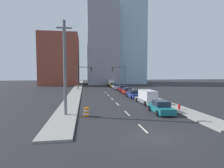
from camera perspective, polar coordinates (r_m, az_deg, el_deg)
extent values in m
plane|color=#262628|center=(13.77, 12.83, -16.52)|extent=(200.00, 200.00, 0.00)
cube|color=gray|center=(56.88, -11.04, -1.01)|extent=(2.63, 89.33, 0.17)
cube|color=gray|center=(58.07, 2.97, -0.85)|extent=(2.63, 89.33, 0.17)
cube|color=beige|center=(15.54, 10.03, -14.08)|extent=(0.16, 2.40, 0.01)
cube|color=beige|center=(20.67, 4.98, -9.53)|extent=(0.16, 2.40, 0.01)
cube|color=beige|center=(26.56, 1.79, -6.53)|extent=(0.16, 2.40, 0.01)
cube|color=beige|center=(31.49, 0.08, -4.91)|extent=(0.16, 2.40, 0.01)
cube|color=beige|center=(36.74, -1.22, -3.66)|extent=(0.16, 2.40, 0.01)
cube|color=beige|center=(41.86, -2.17, -2.75)|extent=(0.16, 2.40, 0.01)
cube|color=brown|center=(72.29, -16.43, 7.44)|extent=(14.00, 16.00, 19.17)
cube|color=gray|center=(76.67, -3.46, 12.11)|extent=(12.00, 20.00, 31.79)
cube|color=#99B7CC|center=(83.30, 4.73, 14.71)|extent=(13.00, 20.00, 41.18)
cylinder|color=#38383D|center=(48.44, -11.03, 2.01)|extent=(0.24, 0.24, 6.66)
cylinder|color=#38383D|center=(48.41, -8.92, 5.50)|extent=(3.62, 0.16, 0.16)
cube|color=black|center=(48.42, -6.77, 4.77)|extent=(0.34, 0.32, 1.10)
cylinder|color=#4C0C0C|center=(48.26, -6.77, 5.18)|extent=(0.22, 0.04, 0.22)
cylinder|color=yellow|center=(48.25, -6.76, 4.77)|extent=(0.22, 0.04, 0.22)
cylinder|color=#0C3F14|center=(48.25, -6.76, 4.37)|extent=(0.22, 0.04, 0.22)
cylinder|color=#38383D|center=(49.70, 4.27, 2.11)|extent=(0.24, 0.24, 6.66)
cylinder|color=#38383D|center=(49.32, 2.23, 5.51)|extent=(3.62, 0.16, 0.16)
cube|color=black|center=(48.99, 0.14, 4.78)|extent=(0.34, 0.32, 1.10)
cylinder|color=#4C0C0C|center=(48.83, 0.18, 5.19)|extent=(0.22, 0.04, 0.22)
cylinder|color=yellow|center=(48.83, 0.18, 4.79)|extent=(0.22, 0.04, 0.22)
cylinder|color=#0C3F14|center=(48.82, 0.18, 4.39)|extent=(0.22, 0.04, 0.22)
cylinder|color=slate|center=(19.51, -15.14, 4.78)|extent=(0.32, 0.32, 10.28)
cube|color=slate|center=(20.07, -15.36, 17.27)|extent=(1.60, 0.14, 0.14)
cylinder|color=orange|center=(19.50, -8.34, -10.09)|extent=(0.56, 0.56, 0.19)
cylinder|color=white|center=(19.46, -8.35, -9.54)|extent=(0.56, 0.56, 0.19)
cylinder|color=orange|center=(19.41, -8.35, -9.00)|extent=(0.56, 0.56, 0.19)
cylinder|color=white|center=(19.37, -8.36, -8.45)|extent=(0.56, 0.56, 0.19)
cylinder|color=orange|center=(19.33, -8.36, -7.90)|extent=(0.56, 0.56, 0.19)
cylinder|color=red|center=(23.55, 21.07, -7.32)|extent=(0.26, 0.26, 0.65)
sphere|color=red|center=(23.48, 21.10, -6.37)|extent=(0.23, 0.23, 0.23)
cube|color=#196B75|center=(21.50, 15.66, -7.76)|extent=(2.04, 4.50, 0.67)
cube|color=#1E2838|center=(21.38, 15.69, -6.07)|extent=(1.69, 2.07, 0.61)
cylinder|color=black|center=(22.49, 12.15, -7.70)|extent=(0.26, 0.63, 0.62)
cylinder|color=black|center=(23.12, 16.57, -7.46)|extent=(0.26, 0.63, 0.62)
cylinder|color=black|center=(19.96, 14.57, -9.20)|extent=(0.26, 0.63, 0.62)
cylinder|color=black|center=(20.67, 19.47, -8.85)|extent=(0.26, 0.63, 0.62)
cube|color=slate|center=(27.44, 11.29, -5.33)|extent=(2.22, 5.88, 0.55)
cube|color=silver|center=(27.04, 11.56, -3.44)|extent=(1.88, 3.67, 1.34)
cylinder|color=black|center=(28.75, 8.03, -5.14)|extent=(0.25, 0.64, 0.63)
cylinder|color=black|center=(29.48, 11.75, -4.96)|extent=(0.25, 0.64, 0.63)
cylinder|color=black|center=(25.44, 10.75, -6.34)|extent=(0.25, 0.64, 0.63)
cylinder|color=black|center=(26.27, 14.86, -6.08)|extent=(0.25, 0.64, 0.63)
cube|color=navy|center=(33.22, 7.08, -3.59)|extent=(1.95, 4.77, 0.64)
cube|color=#1E2838|center=(33.15, 7.08, -2.52)|extent=(1.64, 2.18, 0.61)
cylinder|color=black|center=(34.36, 4.86, -3.61)|extent=(0.25, 0.71, 0.70)
cylinder|color=black|center=(34.90, 7.76, -3.51)|extent=(0.25, 0.71, 0.70)
cylinder|color=black|center=(31.59, 6.31, -4.27)|extent=(0.25, 0.71, 0.70)
cylinder|color=black|center=(32.18, 9.44, -4.15)|extent=(0.25, 0.71, 0.70)
cube|color=red|center=(38.59, 4.97, -2.59)|extent=(2.07, 4.50, 0.63)
cube|color=#1E2838|center=(38.53, 4.98, -1.69)|extent=(1.72, 2.07, 0.59)
cylinder|color=black|center=(39.66, 3.08, -2.66)|extent=(0.25, 0.65, 0.64)
cylinder|color=black|center=(40.19, 5.70, -2.59)|extent=(0.25, 0.65, 0.64)
cylinder|color=black|center=(37.04, 4.17, -3.12)|extent=(0.25, 0.65, 0.64)
cylinder|color=black|center=(37.61, 6.96, -3.03)|extent=(0.25, 0.65, 0.64)
cube|color=maroon|center=(43.89, 3.44, -1.76)|extent=(1.78, 4.49, 0.72)
cube|color=#1E2838|center=(43.82, 3.44, -0.87)|extent=(1.55, 2.03, 0.65)
cylinder|color=black|center=(45.08, 1.92, -1.88)|extent=(0.22, 0.64, 0.64)
cylinder|color=black|center=(45.46, 4.18, -1.84)|extent=(0.22, 0.64, 0.64)
cylinder|color=black|center=(42.36, 2.64, -2.25)|extent=(0.22, 0.64, 0.64)
cylinder|color=black|center=(42.77, 5.03, -2.20)|extent=(0.22, 0.64, 0.64)
cube|color=#B2B2BC|center=(50.29, 1.41, -1.05)|extent=(1.97, 4.61, 0.67)
cube|color=#1E2838|center=(50.24, 1.41, -0.31)|extent=(1.69, 2.09, 0.63)
cylinder|color=black|center=(51.56, 0.09, -1.13)|extent=(0.23, 0.72, 0.71)
cylinder|color=black|center=(51.86, 2.22, -1.10)|extent=(0.23, 0.72, 0.71)
cylinder|color=black|center=(48.76, 0.55, -1.41)|extent=(0.23, 0.72, 0.71)
cylinder|color=black|center=(49.08, 2.79, -1.38)|extent=(0.23, 0.72, 0.71)
cube|color=gold|center=(56.87, 0.34, -0.54)|extent=(2.04, 4.63, 0.60)
cube|color=#1E2838|center=(56.83, 0.34, 0.05)|extent=(1.72, 2.11, 0.57)
cylinder|color=black|center=(58.17, -0.77, -0.59)|extent=(0.25, 0.69, 0.68)
cylinder|color=black|center=(58.40, 1.12, -0.57)|extent=(0.25, 0.69, 0.68)
cylinder|color=black|center=(55.37, -0.47, -0.81)|extent=(0.25, 0.69, 0.68)
cylinder|color=black|center=(55.61, 1.51, -0.79)|extent=(0.25, 0.69, 0.68)
cube|color=orange|center=(63.56, -0.35, -0.11)|extent=(2.39, 5.57, 0.57)
cube|color=silver|center=(63.23, -0.33, 0.74)|extent=(2.04, 3.48, 1.37)
cylinder|color=black|center=(65.16, -1.48, -0.15)|extent=(0.25, 0.63, 0.62)
cylinder|color=black|center=(65.38, 0.46, -0.13)|extent=(0.25, 0.63, 0.62)
cylinder|color=black|center=(61.78, -1.21, -0.36)|extent=(0.25, 0.63, 0.62)
cylinder|color=black|center=(62.02, 0.83, -0.34)|extent=(0.25, 0.63, 0.62)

